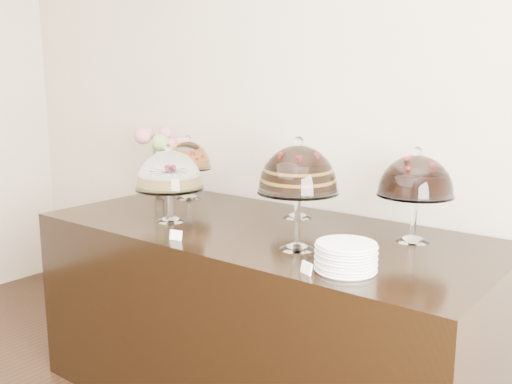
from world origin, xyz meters
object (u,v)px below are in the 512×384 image
Objects in this scene: plate_stack at (346,257)px; cake_stand_sugar_sponge at (169,173)px; display_counter at (262,316)px; cake_stand_choco_layer at (298,173)px; flower_vase at (162,152)px; cake_stand_fruit_tart at (188,158)px; cake_stand_cheesecake at (298,171)px; cake_stand_dark_choco at (416,179)px.

cake_stand_sugar_sponge is at bearing 173.25° from plate_stack.
display_counter is at bearing 22.65° from cake_stand_sugar_sponge.
cake_stand_choco_layer is 1.42m from flower_vase.
cake_stand_fruit_tart is at bearing 157.00° from cake_stand_choco_layer.
cake_stand_cheesecake is 1.02m from flower_vase.
plate_stack reaches higher than display_counter.
cake_stand_fruit_tart is at bearing 125.26° from cake_stand_sugar_sponge.
flower_vase is at bearing 159.74° from plate_stack.
display_counter is 5.67× the size of cake_stand_sugar_sponge.
cake_stand_sugar_sponge is at bearing -159.89° from cake_stand_dark_choco.
cake_stand_sugar_sponge is 1.04× the size of cake_stand_fruit_tart.
plate_stack is at bearing -22.75° from cake_stand_fruit_tart.
cake_stand_dark_choco is at bearing 86.09° from plate_stack.
cake_stand_sugar_sponge reaches higher than display_counter.
cake_stand_choco_layer is 2.09× the size of plate_stack.
cake_stand_sugar_sponge is at bearing -134.80° from cake_stand_cheesecake.
cake_stand_dark_choco is 1.10× the size of cake_stand_fruit_tart.
flower_vase reaches higher than cake_stand_fruit_tart.
cake_stand_choco_layer is (0.76, -0.01, 0.08)m from cake_stand_sugar_sponge.
cake_stand_fruit_tart is at bearing 157.25° from plate_stack.
display_counter is at bearing -16.26° from flower_vase.
cake_stand_sugar_sponge is 1.00× the size of cake_stand_cheesecake.
display_counter is 0.74m from cake_stand_cheesecake.
cake_stand_choco_layer reaches higher than cake_stand_cheesecake.
cake_stand_sugar_sponge is 0.64m from cake_stand_cheesecake.
cake_stand_choco_layer is 0.56m from cake_stand_cheesecake.
plate_stack is at bearing -20.26° from flower_vase.
cake_stand_choco_layer reaches higher than cake_stand_dark_choco.
cake_stand_cheesecake is 1.73× the size of plate_stack.
flower_vase is (-1.33, 0.48, -0.07)m from cake_stand_choco_layer.
plate_stack is (-0.04, -0.52, -0.22)m from cake_stand_dark_choco.
plate_stack is at bearing -21.86° from cake_stand_choco_layer.
cake_stand_choco_layer is at bearing 158.14° from plate_stack.
display_counter is 0.84m from cake_stand_sugar_sponge.
cake_stand_dark_choco is at bearing 50.90° from cake_stand_choco_layer.
cake_stand_sugar_sponge is 1.16m from cake_stand_dark_choco.
flower_vase is at bearing 163.74° from display_counter.
display_counter is 1.26m from flower_vase.
cake_stand_choco_layer is 1.15× the size of flower_vase.
cake_stand_cheesecake is (0.45, 0.46, -0.00)m from cake_stand_sugar_sponge.
cake_stand_dark_choco is at bearing 18.37° from display_counter.
cake_stand_cheesecake reaches higher than cake_stand_fruit_tart.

